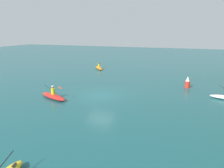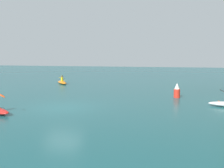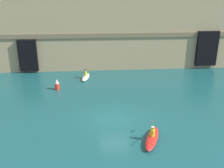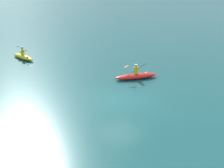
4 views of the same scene
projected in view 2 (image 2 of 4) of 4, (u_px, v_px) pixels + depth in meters
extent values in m
plane|color=#195156|center=(63.00, 107.00, 16.69)|extent=(120.00, 120.00, 0.00)
ellipsoid|color=#D84C19|center=(2.00, 96.00, 14.64)|extent=(0.25, 0.45, 0.23)
ellipsoid|color=orange|center=(62.00, 82.00, 30.61)|extent=(2.90, 2.46, 0.33)
cylinder|color=gold|center=(62.00, 79.00, 30.56)|extent=(0.29, 0.29, 0.45)
sphere|color=#9E704C|center=(62.00, 76.00, 30.52)|extent=(0.23, 0.23, 0.23)
cylinder|color=#4C6B4C|center=(62.00, 76.00, 30.51)|extent=(0.29, 0.29, 0.06)
cylinder|color=black|center=(62.00, 79.00, 30.56)|extent=(1.51, 1.42, 0.27)
ellipsoid|color=yellow|center=(64.00, 80.00, 29.80)|extent=(0.45, 0.43, 0.10)
ellipsoid|color=yellow|center=(60.00, 78.00, 31.32)|extent=(0.45, 0.43, 0.10)
ellipsoid|color=#D84C19|center=(221.00, 102.00, 17.19)|extent=(0.32, 0.45, 0.25)
cylinder|color=red|center=(177.00, 93.00, 20.55)|extent=(0.50, 0.50, 0.72)
cone|color=white|center=(177.00, 86.00, 20.48)|extent=(0.43, 0.43, 0.49)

